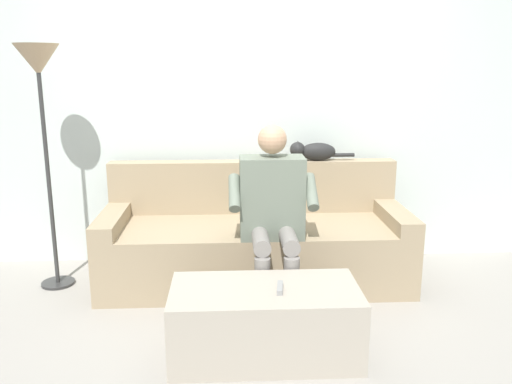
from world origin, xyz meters
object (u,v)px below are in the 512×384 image
(person_solo_seated, at_px, (273,206))
(coffee_table, at_px, (265,322))
(couch, at_px, (255,242))
(cat_on_backrest, at_px, (313,151))
(remote_gray, at_px, (280,288))
(floor_lamp, at_px, (39,80))

(person_solo_seated, bearing_deg, coffee_table, 81.88)
(couch, distance_m, person_solo_seated, 0.58)
(coffee_table, height_order, person_solo_seated, person_solo_seated)
(couch, distance_m, cat_on_backrest, 0.85)
(remote_gray, relative_size, floor_lamp, 0.09)
(person_solo_seated, height_order, floor_lamp, floor_lamp)
(coffee_table, distance_m, cat_on_backrest, 1.64)
(person_solo_seated, distance_m, remote_gray, 0.76)
(floor_lamp, bearing_deg, couch, -178.86)
(couch, bearing_deg, person_solo_seated, 103.14)
(cat_on_backrest, bearing_deg, coffee_table, 71.22)
(remote_gray, height_order, floor_lamp, floor_lamp)
(floor_lamp, bearing_deg, person_solo_seated, 166.22)
(floor_lamp, bearing_deg, cat_on_backrest, -170.47)
(cat_on_backrest, xyz_separation_m, floor_lamp, (1.95, 0.33, 0.56))
(coffee_table, xyz_separation_m, cat_on_backrest, (-0.47, -1.39, 0.74))
(remote_gray, xyz_separation_m, floor_lamp, (1.56, -1.09, 1.08))
(couch, height_order, cat_on_backrest, cat_on_backrest)
(floor_lamp, bearing_deg, remote_gray, 144.94)
(person_solo_seated, relative_size, remote_gray, 8.16)
(cat_on_backrest, bearing_deg, couch, 32.17)
(coffee_table, bearing_deg, floor_lamp, -35.81)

